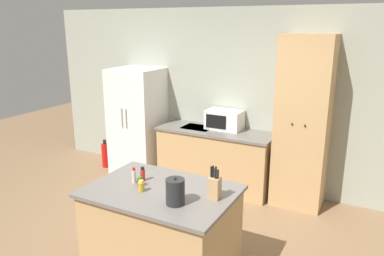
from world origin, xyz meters
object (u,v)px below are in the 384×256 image
at_px(knife_block, 214,187).
at_px(spice_bottle_tall_dark, 143,174).
at_px(pantry_cabinet, 303,123).
at_px(kettle, 175,192).
at_px(fire_extinguisher, 105,155).
at_px(refrigerator, 138,122).
at_px(spice_bottle_amber_oil, 141,186).
at_px(spice_bottle_green_herb, 134,176).
at_px(microwave, 224,120).
at_px(spice_bottle_short_red, 140,182).

xyz_separation_m(knife_block, spice_bottle_tall_dark, (-0.77, 0.02, -0.04)).
distance_m(pantry_cabinet, kettle, 2.40).
bearing_deg(kettle, fire_extinguisher, 141.04).
height_order(refrigerator, kettle, refrigerator).
bearing_deg(pantry_cabinet, spice_bottle_amber_oil, -112.70).
bearing_deg(fire_extinguisher, spice_bottle_green_herb, -43.18).
xyz_separation_m(microwave, spice_bottle_short_red, (0.11, -2.25, -0.08)).
bearing_deg(fire_extinguisher, pantry_cabinet, 3.38).
distance_m(knife_block, spice_bottle_tall_dark, 0.77).
xyz_separation_m(spice_bottle_tall_dark, spice_bottle_short_red, (0.05, -0.11, -0.02)).
relative_size(spice_bottle_green_herb, kettle, 0.63).
bearing_deg(microwave, refrigerator, -174.01).
bearing_deg(knife_block, spice_bottle_green_herb, -175.92).
distance_m(microwave, kettle, 2.48).
bearing_deg(microwave, spice_bottle_tall_dark, -88.40).
bearing_deg(refrigerator, fire_extinguisher, -169.31).
height_order(knife_block, fire_extinguisher, knife_block).
relative_size(spice_bottle_tall_dark, kettle, 0.56).
bearing_deg(fire_extinguisher, spice_bottle_amber_oil, -42.68).
bearing_deg(spice_bottle_short_red, fire_extinguisher, 137.60).
distance_m(spice_bottle_green_herb, fire_extinguisher, 2.95).
xyz_separation_m(microwave, spice_bottle_tall_dark, (0.06, -2.14, -0.05)).
relative_size(refrigerator, spice_bottle_tall_dark, 12.16).
bearing_deg(spice_bottle_tall_dark, refrigerator, 127.13).
bearing_deg(pantry_cabinet, refrigerator, -178.40).
distance_m(kettle, fire_extinguisher, 3.50).
distance_m(spice_bottle_short_red, spice_bottle_amber_oil, 0.12).
height_order(spice_bottle_green_herb, kettle, kettle).
xyz_separation_m(kettle, fire_extinguisher, (-2.65, 2.14, -0.80)).
relative_size(refrigerator, kettle, 6.86).
height_order(refrigerator, pantry_cabinet, pantry_cabinet).
bearing_deg(refrigerator, spice_bottle_short_red, -53.52).
relative_size(refrigerator, knife_block, 5.62).
bearing_deg(spice_bottle_amber_oil, fire_extinguisher, 137.32).
relative_size(microwave, spice_bottle_tall_dark, 3.69).
distance_m(spice_bottle_tall_dark, spice_bottle_amber_oil, 0.24).
height_order(microwave, spice_bottle_green_herb, microwave).
xyz_separation_m(spice_bottle_short_red, spice_bottle_amber_oil, (0.08, -0.09, 0.01)).
height_order(spice_bottle_tall_dark, spice_bottle_short_red, spice_bottle_tall_dark).
bearing_deg(knife_block, refrigerator, 138.54).
distance_m(spice_bottle_tall_dark, fire_extinguisher, 2.93).
height_order(microwave, knife_block, knife_block).
relative_size(refrigerator, microwave, 3.29).
height_order(refrigerator, microwave, refrigerator).
xyz_separation_m(refrigerator, kettle, (2.03, -2.26, 0.16)).
xyz_separation_m(spice_bottle_amber_oil, fire_extinguisher, (-2.25, 2.08, -0.74)).
height_order(refrigerator, spice_bottle_amber_oil, refrigerator).
relative_size(microwave, spice_bottle_short_red, 5.89).
xyz_separation_m(pantry_cabinet, spice_bottle_short_red, (-1.02, -2.17, -0.19)).
height_order(pantry_cabinet, spice_bottle_tall_dark, pantry_cabinet).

